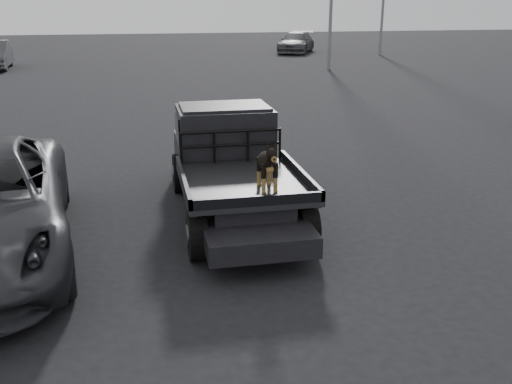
{
  "coord_description": "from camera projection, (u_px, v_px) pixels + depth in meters",
  "views": [
    {
      "loc": [
        -1.69,
        -7.05,
        3.66
      ],
      "look_at": [
        -0.27,
        -0.16,
        1.27
      ],
      "focal_mm": 40.0,
      "sensor_mm": 36.0,
      "label": 1
    }
  ],
  "objects": [
    {
      "name": "headache_rack",
      "position": [
        231.0,
        147.0,
        10.01
      ],
      "size": [
        1.8,
        0.08,
        0.55
      ],
      "primitive_type": null,
      "color": "black",
      "rests_on": "flatbed_ute"
    },
    {
      "name": "distant_car_b",
      "position": [
        296.0,
        42.0,
        40.69
      ],
      "size": [
        4.01,
        5.35,
        1.44
      ],
      "primitive_type": "imported",
      "rotation": [
        0.0,
        0.0,
        -0.46
      ],
      "color": "#424347",
      "rests_on": "ground"
    },
    {
      "name": "flatbed_ute",
      "position": [
        234.0,
        190.0,
        10.06
      ],
      "size": [
        2.0,
        5.4,
        0.92
      ],
      "primitive_type": null,
      "color": "black",
      "rests_on": "ground"
    },
    {
      "name": "dog",
      "position": [
        267.0,
        165.0,
        8.55
      ],
      "size": [
        0.32,
        0.6,
        0.74
      ],
      "primitive_type": null,
      "color": "black",
      "rests_on": "flatbed_ute"
    },
    {
      "name": "ground",
      "position": [
        272.0,
        273.0,
        8.03
      ],
      "size": [
        120.0,
        120.0,
        0.0
      ],
      "primitive_type": "plane",
      "color": "black",
      "rests_on": "ground"
    },
    {
      "name": "ute_cab",
      "position": [
        225.0,
        129.0,
        10.65
      ],
      "size": [
        1.72,
        1.3,
        0.88
      ],
      "primitive_type": null,
      "color": "black",
      "rests_on": "flatbed_ute"
    }
  ]
}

